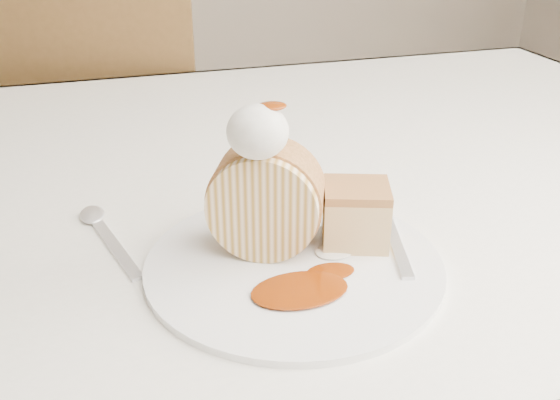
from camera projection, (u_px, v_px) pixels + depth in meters
name	position (u px, v px, depth m)	size (l,w,h in m)	color
table	(256.00, 228.00, 0.81)	(1.40, 0.90, 0.75)	white
chair_far	(92.00, 139.00, 1.35)	(0.55, 0.55, 0.99)	brown
plate	(294.00, 264.00, 0.56)	(0.27, 0.27, 0.01)	white
roulade_slice	(266.00, 200.00, 0.56)	(0.10, 0.10, 0.05)	beige
cake_chunk	(355.00, 218.00, 0.58)	(0.06, 0.05, 0.05)	#BE7948
whipped_cream	(258.00, 132.00, 0.51)	(0.05, 0.05, 0.05)	white
caramel_drizzle	(271.00, 99.00, 0.50)	(0.03, 0.02, 0.01)	#762804
caramel_pool	(300.00, 290.00, 0.52)	(0.08, 0.05, 0.00)	#762804
fork	(396.00, 244.00, 0.58)	(0.02, 0.16, 0.00)	silver
spoon	(117.00, 249.00, 0.59)	(0.02, 0.15, 0.00)	silver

